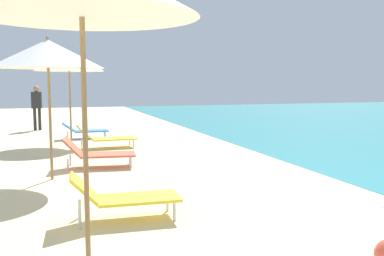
{
  "coord_description": "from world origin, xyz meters",
  "views": [
    {
      "loc": [
        -0.57,
        8.5,
        1.78
      ],
      "look_at": [
        1.03,
        13.45,
        1.22
      ],
      "focal_mm": 39.78,
      "sensor_mm": 36.0,
      "label": 1
    }
  ],
  "objects_px": {
    "lounger_fourth_shoreside": "(123,196)",
    "umbrella_fifth": "(48,54)",
    "umbrella_farthest": "(69,62)",
    "lounger_farthest_inland": "(105,137)",
    "lounger_farthest_shoreside": "(85,130)",
    "lounger_fifth_shoreside": "(98,152)",
    "person_walking_mid": "(37,103)"
  },
  "relations": [
    {
      "from": "umbrella_farthest",
      "to": "lounger_farthest_shoreside",
      "type": "height_order",
      "value": "umbrella_farthest"
    },
    {
      "from": "lounger_farthest_inland",
      "to": "lounger_farthest_shoreside",
      "type": "bearing_deg",
      "value": 98.86
    },
    {
      "from": "umbrella_fifth",
      "to": "person_walking_mid",
      "type": "relative_size",
      "value": 1.57
    },
    {
      "from": "lounger_farthest_inland",
      "to": "person_walking_mid",
      "type": "xyz_separation_m",
      "value": [
        -1.92,
        5.18,
        0.71
      ]
    },
    {
      "from": "person_walking_mid",
      "to": "lounger_fifth_shoreside",
      "type": "bearing_deg",
      "value": -164.94
    },
    {
      "from": "lounger_fifth_shoreside",
      "to": "lounger_farthest_inland",
      "type": "distance_m",
      "value": 2.69
    },
    {
      "from": "lounger_fourth_shoreside",
      "to": "umbrella_farthest",
      "type": "relative_size",
      "value": 0.53
    },
    {
      "from": "umbrella_fifth",
      "to": "lounger_fifth_shoreside",
      "type": "distance_m",
      "value": 2.35
    },
    {
      "from": "umbrella_farthest",
      "to": "person_walking_mid",
      "type": "height_order",
      "value": "umbrella_farthest"
    },
    {
      "from": "umbrella_fifth",
      "to": "lounger_farthest_shoreside",
      "type": "bearing_deg",
      "value": 80.32
    },
    {
      "from": "lounger_fourth_shoreside",
      "to": "person_walking_mid",
      "type": "distance_m",
      "value": 11.56
    },
    {
      "from": "lounger_fourth_shoreside",
      "to": "lounger_fifth_shoreside",
      "type": "distance_m",
      "value": 3.63
    },
    {
      "from": "lounger_fourth_shoreside",
      "to": "umbrella_fifth",
      "type": "distance_m",
      "value": 3.47
    },
    {
      "from": "lounger_fourth_shoreside",
      "to": "person_walking_mid",
      "type": "height_order",
      "value": "person_walking_mid"
    },
    {
      "from": "lounger_farthest_shoreside",
      "to": "umbrella_fifth",
      "type": "bearing_deg",
      "value": -98.14
    },
    {
      "from": "person_walking_mid",
      "to": "lounger_farthest_shoreside",
      "type": "bearing_deg",
      "value": -148.76
    },
    {
      "from": "lounger_fourth_shoreside",
      "to": "lounger_farthest_shoreside",
      "type": "bearing_deg",
      "value": 92.41
    },
    {
      "from": "lounger_fifth_shoreside",
      "to": "lounger_farthest_inland",
      "type": "relative_size",
      "value": 0.97
    },
    {
      "from": "umbrella_fifth",
      "to": "lounger_farthest_shoreside",
      "type": "height_order",
      "value": "umbrella_fifth"
    },
    {
      "from": "lounger_farthest_shoreside",
      "to": "person_walking_mid",
      "type": "distance_m",
      "value": 3.45
    },
    {
      "from": "lounger_fourth_shoreside",
      "to": "umbrella_fifth",
      "type": "xyz_separation_m",
      "value": [
        -0.88,
        2.73,
        1.96
      ]
    },
    {
      "from": "lounger_farthest_inland",
      "to": "lounger_fifth_shoreside",
      "type": "bearing_deg",
      "value": -101.48
    },
    {
      "from": "lounger_farthest_shoreside",
      "to": "lounger_farthest_inland",
      "type": "relative_size",
      "value": 0.91
    },
    {
      "from": "umbrella_farthest",
      "to": "lounger_fifth_shoreside",
      "type": "bearing_deg",
      "value": -83.96
    },
    {
      "from": "umbrella_farthest",
      "to": "lounger_farthest_inland",
      "type": "xyz_separation_m",
      "value": [
        0.86,
        -1.09,
        -2.06
      ]
    },
    {
      "from": "lounger_fourth_shoreside",
      "to": "lounger_farthest_inland",
      "type": "relative_size",
      "value": 0.9
    },
    {
      "from": "lounger_farthest_shoreside",
      "to": "lounger_farthest_inland",
      "type": "distance_m",
      "value": 2.2
    },
    {
      "from": "umbrella_fifth",
      "to": "umbrella_farthest",
      "type": "height_order",
      "value": "umbrella_farthest"
    },
    {
      "from": "umbrella_farthest",
      "to": "lounger_farthest_inland",
      "type": "bearing_deg",
      "value": -51.84
    },
    {
      "from": "umbrella_fifth",
      "to": "lounger_farthest_shoreside",
      "type": "relative_size",
      "value": 1.82
    },
    {
      "from": "umbrella_farthest",
      "to": "person_walking_mid",
      "type": "distance_m",
      "value": 4.43
    },
    {
      "from": "umbrella_farthest",
      "to": "lounger_farthest_inland",
      "type": "distance_m",
      "value": 2.48
    }
  ]
}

